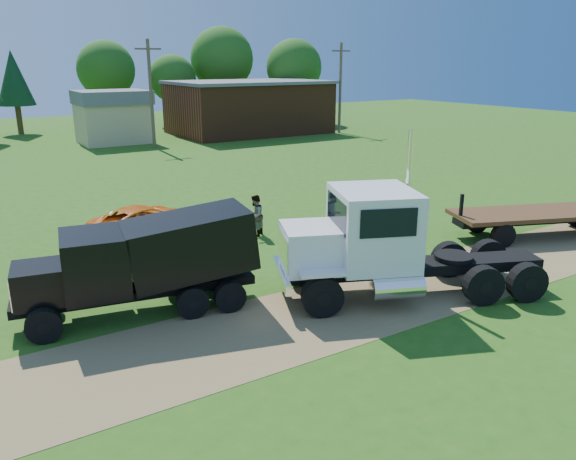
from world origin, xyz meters
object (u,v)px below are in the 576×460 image
flatbed_trailer (543,217)px  white_semi_tractor (376,243)px  orange_pickup (144,220)px  black_dump_truck (147,259)px

flatbed_trailer → white_semi_tractor: bearing=-152.9°
white_semi_tractor → orange_pickup: white_semi_tractor is taller
white_semi_tractor → flatbed_trailer: (10.38, 1.12, -0.91)m
white_semi_tractor → orange_pickup: bearing=134.4°
black_dump_truck → orange_pickup: black_dump_truck is taller
white_semi_tractor → black_dump_truck: white_semi_tractor is taller
black_dump_truck → orange_pickup: 8.04m
white_semi_tractor → orange_pickup: (-4.16, 10.31, -1.11)m
black_dump_truck → flatbed_trailer: bearing=4.6°
white_semi_tractor → black_dump_truck: size_ratio=1.22×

